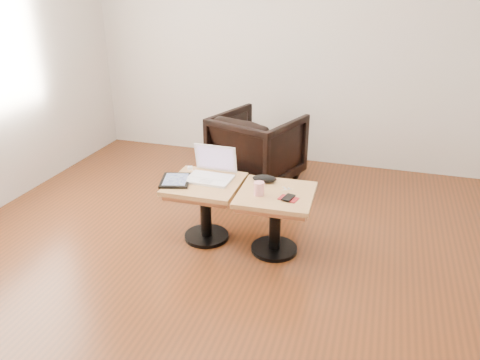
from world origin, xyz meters
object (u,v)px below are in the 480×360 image
(side_table_right, at_px, (276,208))
(armchair, at_px, (257,148))
(side_table_left, at_px, (205,196))
(striped_cup, at_px, (259,188))
(laptop, at_px, (211,172))

(side_table_right, bearing_deg, armchair, 109.00)
(side_table_right, distance_m, armchair, 1.27)
(side_table_left, height_order, striped_cup, striped_cup)
(side_table_left, xyz_separation_m, striped_cup, (0.43, -0.09, 0.16))
(laptop, bearing_deg, armchair, 88.45)
(side_table_left, bearing_deg, laptop, 75.68)
(side_table_right, relative_size, striped_cup, 5.78)
(laptop, bearing_deg, striped_cup, -21.61)
(laptop, distance_m, striped_cup, 0.45)
(side_table_right, distance_m, laptop, 0.55)
(side_table_left, distance_m, striped_cup, 0.47)
(side_table_left, bearing_deg, striped_cup, -12.54)
(side_table_right, height_order, armchair, armchair)
(side_table_right, distance_m, striped_cup, 0.20)
(side_table_left, bearing_deg, armchair, 85.48)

